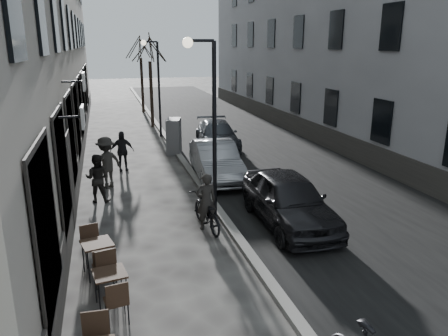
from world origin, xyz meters
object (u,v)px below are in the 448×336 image
tree_far (140,47)px  pedestrian_near (97,178)px  tree_near (149,48)px  pedestrian_far (122,151)px  bistro_set_c (98,255)px  bicycle (206,212)px  car_far (217,135)px  bistro_set_b (111,286)px  streetlamp_far (155,78)px  car_near (289,200)px  car_mid (216,160)px  streetlamp_near (208,111)px  utility_cabinet (174,136)px  pedestrian_mid (106,162)px

tree_far → pedestrian_near: bearing=-99.7°
tree_near → pedestrian_far: size_ratio=3.54×
bistro_set_c → bicycle: (2.86, 1.80, 0.01)m
bistro_set_c → bicycle: bearing=18.5°
tree_far → car_far: tree_far is taller
tree_near → bistro_set_b: size_ratio=3.74×
streetlamp_far → tree_far: tree_far is taller
tree_far → car_near: bearing=-84.9°
tree_near → bistro_set_b: bearing=-98.9°
tree_far → bistro_set_c: 24.06m
bicycle → car_near: bearing=164.6°
car_far → car_mid: bearing=-99.2°
tree_far → pedestrian_near: size_ratio=3.60×
car_near → car_far: bearing=88.3°
tree_near → streetlamp_near: bearing=-90.3°
pedestrian_near → car_near: 6.14m
streetlamp_far → tree_near: (0.07, 3.00, 1.50)m
streetlamp_far → tree_far: bearing=89.5°
car_far → tree_far: bearing=106.8°
pedestrian_near → bicycle: bearing=150.6°
bicycle → car_near: 2.33m
bistro_set_b → car_near: size_ratio=0.35×
streetlamp_far → utility_cabinet: size_ratio=3.14×
bistro_set_c → car_near: bearing=2.4°
utility_cabinet → car_far: (2.20, 0.57, -0.17)m
car_near → pedestrian_mid: bearing=136.6°
car_near → car_mid: car_near is taller
streetlamp_near → tree_near: size_ratio=0.89×
bistro_set_b → pedestrian_near: size_ratio=0.96×
bistro_set_c → car_mid: car_mid is taller
tree_near → pedestrian_far: tree_near is taller
car_near → car_far: car_near is taller
car_near → car_mid: (-0.88, 4.76, -0.04)m
bicycle → pedestrian_far: bearing=-80.8°
car_mid → car_far: 4.99m
streetlamp_near → bicycle: size_ratio=2.76×
tree_near → utility_cabinet: tree_near is taller
tree_far → utility_cabinet: (0.20, -12.98, -3.85)m
tree_far → pedestrian_mid: size_ratio=3.11×
utility_cabinet → bicycle: utility_cabinet is taller
tree_near → car_far: (2.40, -6.42, -4.02)m
streetlamp_near → car_near: bearing=-25.9°
pedestrian_mid → tree_far: bearing=-131.3°
streetlamp_near → tree_near: tree_near is taller
tree_near → bistro_set_c: tree_near is taller
streetlamp_far → car_mid: streetlamp_far is taller
pedestrian_far → tree_far: bearing=76.1°
tree_far → car_mid: (1.10, -17.23, -3.97)m
pedestrian_near → tree_near: bearing=-87.1°
bistro_set_b → bicycle: (2.63, 3.13, 0.04)m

